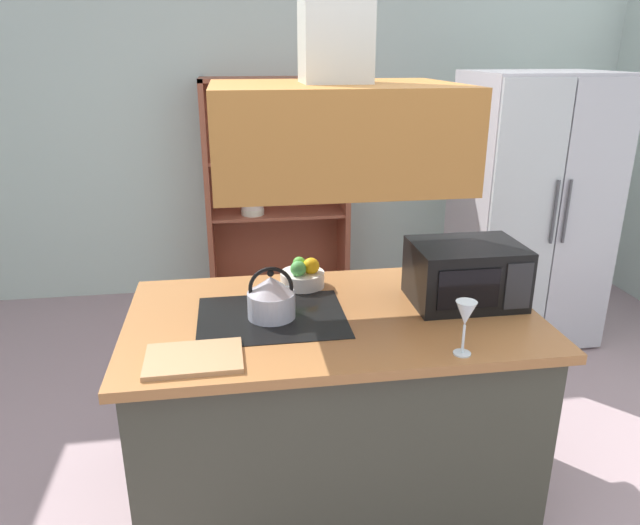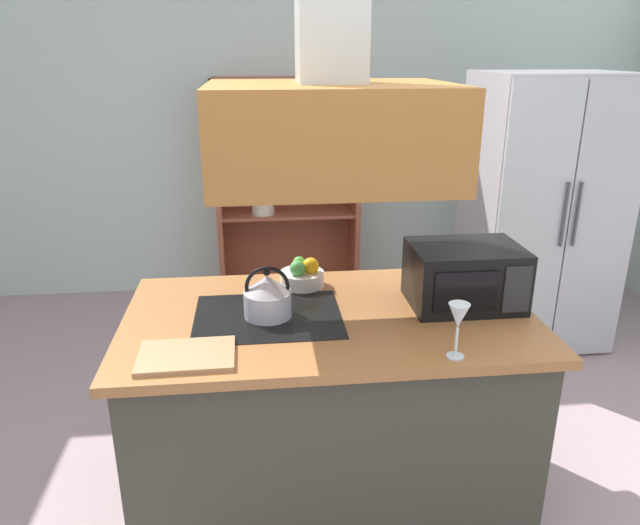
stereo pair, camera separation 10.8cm
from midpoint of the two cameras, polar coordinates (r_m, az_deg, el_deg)
The scene contains 10 objects.
wall_back at distance 4.89m, azimuth -5.73°, elevation 12.93°, with size 6.00×0.12×2.70m, color silver.
kitchen_island at distance 2.68m, azimuth -0.02°, elevation -13.64°, with size 1.69×0.98×0.90m.
range_hood at distance 2.24m, azimuth -0.02°, elevation 15.22°, with size 0.90×0.70×1.24m.
refrigerator at distance 4.26m, azimuth 18.79°, elevation 4.80°, with size 0.90×0.77×1.80m.
dish_cabinet at distance 4.79m, azimuth -4.84°, elevation 5.67°, with size 1.11×0.40×1.74m.
kettle at distance 2.40m, azimuth -6.01°, elevation -3.31°, with size 0.19×0.19×0.22m.
cutting_board at distance 2.17m, azimuth -13.48°, elevation -8.98°, with size 0.34×0.24×0.02m, color #AF8054.
microwave at distance 2.59m, azimuth 12.71°, elevation -1.04°, with size 0.46×0.35×0.26m.
wine_glass_on_counter at distance 2.13m, azimuth 12.44°, elevation -5.04°, with size 0.08×0.08×0.21m.
fruit_bowl at distance 2.72m, azimuth -2.80°, elevation -1.29°, with size 0.20×0.20×0.14m.
Camera 1 is at (-0.31, -1.84, 1.93)m, focal length 33.19 mm.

